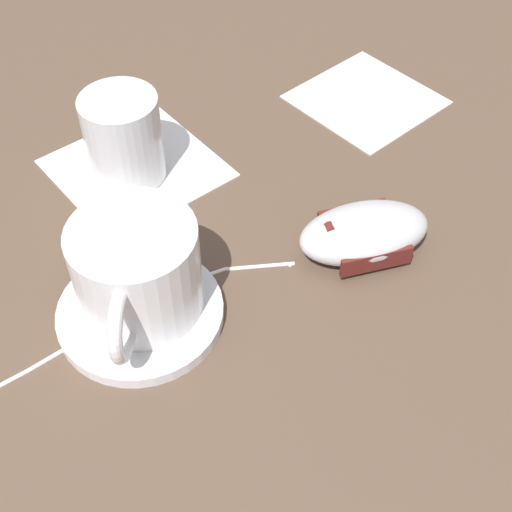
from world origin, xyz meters
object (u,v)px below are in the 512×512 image
at_px(computer_mouse, 364,233).
at_px(drinking_glass, 124,138).
at_px(coffee_cup, 136,271).
at_px(saucer, 141,313).

bearing_deg(computer_mouse, drinking_glass, 38.26).
relative_size(coffee_cup, drinking_glass, 1.46).
bearing_deg(drinking_glass, saucer, 162.42).
bearing_deg(coffee_cup, computer_mouse, -96.52).
distance_m(saucer, drinking_glass, 0.17).
xyz_separation_m(saucer, computer_mouse, (-0.02, -0.18, 0.01)).
height_order(saucer, drinking_glass, drinking_glass).
bearing_deg(computer_mouse, coffee_cup, 83.48).
bearing_deg(coffee_cup, drinking_glass, -16.69).
distance_m(coffee_cup, drinking_glass, 0.16).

